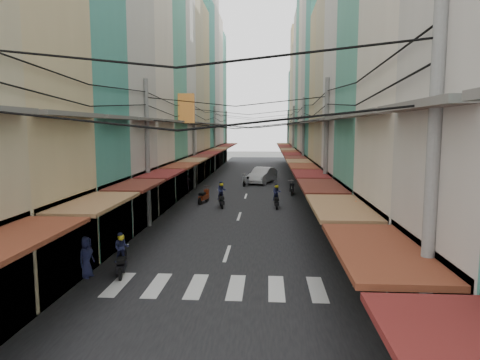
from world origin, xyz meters
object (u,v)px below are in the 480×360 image
at_px(bicycle, 360,247).
at_px(market_umbrella, 423,254).
at_px(white_car, 262,183).
at_px(traffic_sign, 355,224).

bearing_deg(bicycle, market_umbrella, -160.70).
height_order(white_car, market_umbrella, market_umbrella).
bearing_deg(white_car, market_umbrella, -61.66).
relative_size(white_car, bicycle, 3.57).
relative_size(white_car, traffic_sign, 1.82).
bearing_deg(market_umbrella, bicycle, 91.26).
bearing_deg(white_car, bicycle, -59.03).
xyz_separation_m(bicycle, market_umbrella, (0.17, -7.53, 1.92)).
bearing_deg(market_umbrella, traffic_sign, 123.26).
xyz_separation_m(bicycle, traffic_sign, (-1.33, -5.24, 2.26)).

